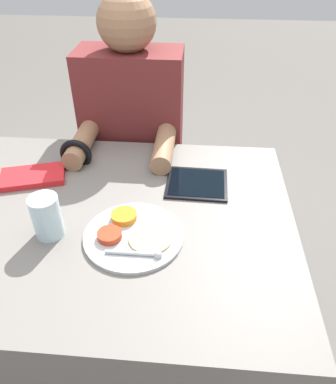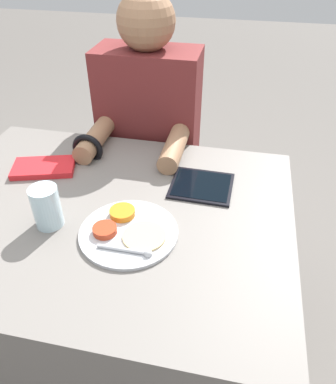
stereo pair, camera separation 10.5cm
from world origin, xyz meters
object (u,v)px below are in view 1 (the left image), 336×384
object	(u,v)px
red_notebook	(33,177)
drinking_glass	(47,217)
tablet_device	(197,183)
thali_tray	(132,234)
person_diner	(135,161)

from	to	relation	value
red_notebook	drinking_glass	xyz separation A→B (m)	(0.14, -0.24, 0.05)
tablet_device	red_notebook	bearing A→B (deg)	-178.44
red_notebook	thali_tray	bearing A→B (deg)	-33.11
thali_tray	red_notebook	world-z (taller)	thali_tray
person_diner	drinking_glass	xyz separation A→B (m)	(-0.12, -0.63, 0.22)
tablet_device	person_diner	bearing A→B (deg)	125.60
thali_tray	red_notebook	distance (m)	0.43
red_notebook	tablet_device	distance (m)	0.53
red_notebook	drinking_glass	bearing A→B (deg)	-59.70
thali_tray	drinking_glass	world-z (taller)	drinking_glass
red_notebook	person_diner	world-z (taller)	person_diner
person_diner	thali_tray	bearing A→B (deg)	-80.75
tablet_device	person_diner	xyz separation A→B (m)	(-0.27, 0.37, -0.17)
thali_tray	person_diner	xyz separation A→B (m)	(-0.10, 0.62, -0.17)
tablet_device	thali_tray	bearing A→B (deg)	-123.20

